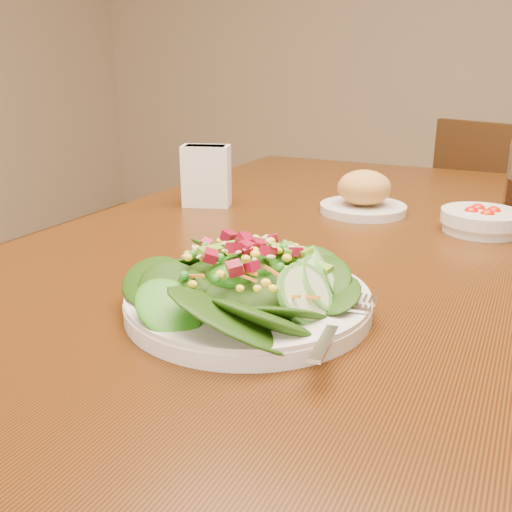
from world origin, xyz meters
name	(u,v)px	position (x,y,z in m)	size (l,w,h in m)	color
dining_table	(333,290)	(0.00, 0.00, 0.65)	(0.90, 1.40, 0.75)	#47270B
chair_far	(500,249)	(0.22, 1.02, 0.45)	(0.52, 0.52, 0.85)	black
salad_plate	(256,288)	(0.02, -0.34, 0.78)	(0.28, 0.28, 0.08)	silver
bread_plate	(364,196)	(0.00, 0.15, 0.78)	(0.16, 0.16, 0.08)	silver
tomato_bowl	(481,221)	(0.21, 0.11, 0.77)	(0.13, 0.13, 0.04)	silver
napkin_holder	(206,174)	(-0.29, 0.07, 0.81)	(0.10, 0.08, 0.12)	white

